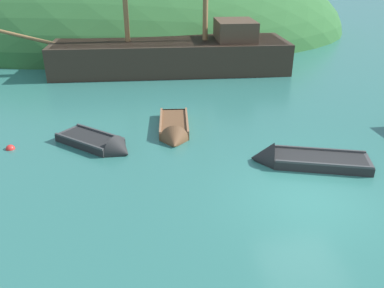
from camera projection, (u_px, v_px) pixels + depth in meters
ground_plane at (310, 199)px, 11.14m from camera, size 120.00×120.00×0.00m
shore_hill at (129, 31)px, 36.03m from camera, size 39.29×26.86×13.87m
sailing_ship at (173, 60)px, 23.39m from camera, size 16.38×4.60×10.62m
rowboat_far at (101, 145)px, 14.12m from camera, size 3.06×2.86×1.07m
rowboat_outer_right at (174, 131)px, 15.27m from camera, size 1.38×3.35×1.07m
rowboat_outer_left at (299, 161)px, 13.02m from camera, size 3.99×2.20×1.12m
buoy_red at (10, 149)px, 14.04m from camera, size 0.32×0.32×0.32m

